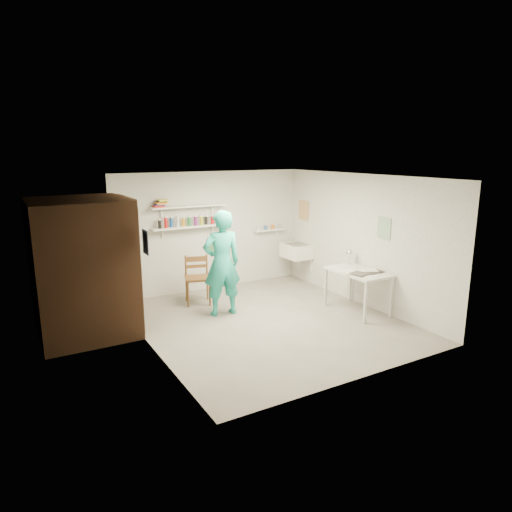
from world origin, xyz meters
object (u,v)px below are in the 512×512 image
belfast_sink (296,251)px  man (222,263)px  work_table (357,291)px  wall_clock (215,244)px  desk_lamp (350,253)px  wooden_chair (198,278)px

belfast_sink → man: size_ratio=0.33×
belfast_sink → work_table: 2.08m
wall_clock → work_table: (2.15, -1.29, -0.85)m
wall_clock → work_table: size_ratio=0.29×
man → belfast_sink: bearing=-150.8°
wall_clock → desk_lamp: (2.34, -0.84, -0.26)m
wooden_chair → man: bearing=-61.8°
man → work_table: 2.45m
man → desk_lamp: man is taller
belfast_sink → wall_clock: wall_clock is taller
belfast_sink → man: man is taller
belfast_sink → man: 2.46m
work_table → belfast_sink: bearing=86.9°
desk_lamp → belfast_sink: bearing=92.7°
wall_clock → wooden_chair: wall_clock is taller
man → work_table: size_ratio=1.64×
man → work_table: (2.13, -1.07, -0.54)m
man → desk_lamp: size_ratio=13.13×
wooden_chair → work_table: 2.91m
wooden_chair → desk_lamp: size_ratio=7.02×
belfast_sink → wooden_chair: 2.41m
man → wooden_chair: bearing=-73.4°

